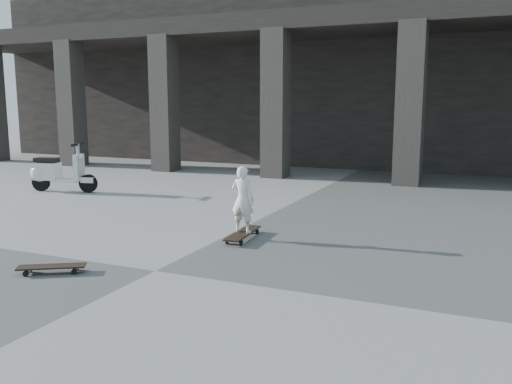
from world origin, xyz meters
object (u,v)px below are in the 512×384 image
at_px(child, 243,199).
at_px(longboard, 243,234).
at_px(scooter, 53,172).
at_px(skateboard_spare, 52,267).

bearing_deg(child, longboard, 2.67).
relative_size(child, scooter, 0.63).
xyz_separation_m(skateboard_spare, scooter, (-4.52, 4.72, 0.38)).
distance_m(longboard, scooter, 6.37).
bearing_deg(skateboard_spare, scooter, 101.80).
bearing_deg(scooter, longboard, -33.92).
height_order(longboard, skateboard_spare, longboard).
height_order(child, scooter, scooter).
bearing_deg(skateboard_spare, child, 27.91).
distance_m(child, scooter, 6.37).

